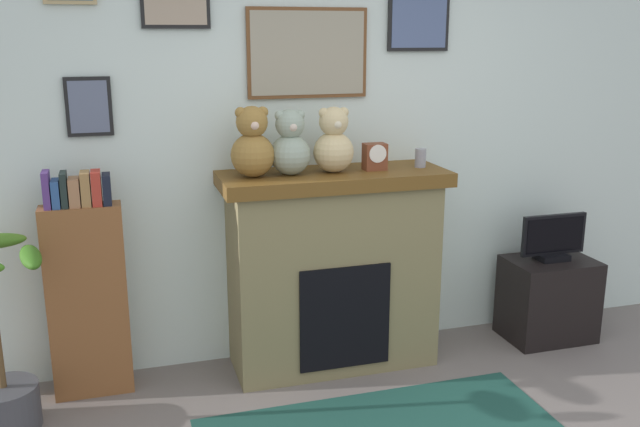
{
  "coord_description": "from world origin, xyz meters",
  "views": [
    {
      "loc": [
        -1.24,
        -2.03,
        1.97
      ],
      "look_at": [
        -0.12,
        1.71,
        0.96
      ],
      "focal_mm": 38.84,
      "sensor_mm": 36.0,
      "label": 1
    }
  ],
  "objects": [
    {
      "name": "teddy_bear_cream",
      "position": [
        -0.51,
        1.69,
        1.38
      ],
      "size": [
        0.24,
        0.24,
        0.39
      ],
      "color": "olive",
      "rests_on": "fireplace"
    },
    {
      "name": "bookshelf",
      "position": [
        -1.44,
        1.74,
        0.6
      ],
      "size": [
        0.42,
        0.16,
        1.28
      ],
      "color": "brown",
      "rests_on": "ground_plane"
    },
    {
      "name": "teddy_bear_grey",
      "position": [
        -0.04,
        1.69,
        1.37
      ],
      "size": [
        0.23,
        0.23,
        0.37
      ],
      "color": "#D0B983",
      "rests_on": "fireplace"
    },
    {
      "name": "television",
      "position": [
        1.44,
        1.64,
        0.68
      ],
      "size": [
        0.45,
        0.14,
        0.3
      ],
      "color": "black",
      "rests_on": "tv_stand"
    },
    {
      "name": "tv_stand",
      "position": [
        1.44,
        1.64,
        0.27
      ],
      "size": [
        0.56,
        0.4,
        0.54
      ],
      "primitive_type": "cube",
      "color": "black",
      "rests_on": "ground_plane"
    },
    {
      "name": "fireplace",
      "position": [
        -0.04,
        1.7,
        0.61
      ],
      "size": [
        1.32,
        0.53,
        1.2
      ],
      "color": "olive",
      "rests_on": "ground_plane"
    },
    {
      "name": "teddy_bear_tan",
      "position": [
        -0.3,
        1.69,
        1.37
      ],
      "size": [
        0.23,
        0.23,
        0.37
      ],
      "color": "#91A08D",
      "rests_on": "fireplace"
    },
    {
      "name": "back_wall",
      "position": [
        -0.0,
        2.0,
        1.31
      ],
      "size": [
        5.2,
        0.15,
        2.6
      ],
      "color": "silver",
      "rests_on": "ground_plane"
    },
    {
      "name": "candle_jar",
      "position": [
        0.5,
        1.69,
        1.26
      ],
      "size": [
        0.07,
        0.07,
        0.11
      ],
      "primitive_type": "cylinder",
      "color": "gray",
      "rests_on": "fireplace"
    },
    {
      "name": "mantel_clock",
      "position": [
        0.21,
        1.68,
        1.28
      ],
      "size": [
        0.13,
        0.1,
        0.16
      ],
      "color": "brown",
      "rests_on": "fireplace"
    }
  ]
}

